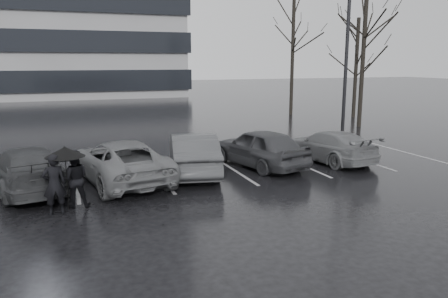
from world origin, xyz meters
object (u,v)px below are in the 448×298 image
Objects in this scene: car_west_a at (193,153)px; tree_ne at (356,68)px; car_east at (329,146)px; pedestrian_left at (54,184)px; tree_north at (292,58)px; tree_east at (363,61)px; lamp_post at (347,49)px; car_west_b at (121,161)px; car_main at (259,147)px; pedestrian_right at (74,179)px; car_west_c at (27,169)px.

tree_ne is (15.46, 11.67, 2.76)m from car_west_a.
pedestrian_left is at bearing 7.44° from car_east.
tree_north is at bearing 139.40° from tree_ne.
pedestrian_left is 20.78m from tree_east.
lamp_post is at bearing -145.74° from car_west_a.
tree_east is at bearing -141.60° from car_east.
car_west_a is at bearing -156.63° from lamp_post.
lamp_post reaches higher than tree_north.
lamp_post is 11.11m from tree_north.
car_west_b is 3.12× the size of pedestrian_left.
tree_north is at bearing 75.18° from lamp_post.
lamp_post is 1.44× the size of tree_ne.
lamp_post reaches higher than pedestrian_left.
tree_east is (12.96, 7.67, 3.26)m from car_west_a.
pedestrian_left is (-2.04, -2.67, 0.11)m from car_west_b.
tree_ne is at bearing -152.99° from car_main.
pedestrian_right is (0.51, 0.43, -0.01)m from pedestrian_left.
car_west_b is 3.15× the size of pedestrian_right.
tree_north is (11.96, 14.67, 3.51)m from car_west_a.
car_west_c is (-2.89, -0.03, -0.02)m from car_west_b.
pedestrian_left is 0.67m from pedestrian_right.
pedestrian_right is 15.21m from lamp_post.
car_main is 17.42m from tree_ne.
car_west_c is 2.60m from pedestrian_right.
car_west_b is at bearing 16.42° from car_west_a.
tree_east is 1.14× the size of tree_ne.
pedestrian_left is 1.01× the size of pedestrian_right.
tree_north reaches higher than pedestrian_left.
tree_north is (14.55, 14.92, 3.54)m from car_west_b.
tree_east is (17.59, 10.59, 3.18)m from pedestrian_left.
pedestrian_left is 24.43m from tree_north.
car_main is at bearing -137.95° from tree_ne.
tree_east reaches higher than car_west_b.
pedestrian_left is at bearing -153.49° from lamp_post.
tree_east is at bearing -138.48° from car_west_a.
tree_ne is (19.58, 14.16, 2.69)m from pedestrian_right.
car_east is 2.70× the size of pedestrian_right.
lamp_post is (13.24, 6.43, 3.80)m from pedestrian_right.
car_west_a is 10.66m from lamp_post.
pedestrian_left is 0.23× the size of tree_ne.
tree_ne reaches higher than car_west_a.
tree_north reaches higher than tree_east.
lamp_post is 1.18× the size of tree_north.
tree_ne is (12.77, 11.52, 2.75)m from car_main.
car_main is 0.97× the size of car_west_a.
car_west_a is 4.82m from pedestrian_right.
pedestrian_left is 0.19× the size of tree_north.
pedestrian_right is at bearing 5.88° from car_east.
tree_north is at bearing -152.96° from car_west_c.
car_west_a is at bearing -11.83° from car_main.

